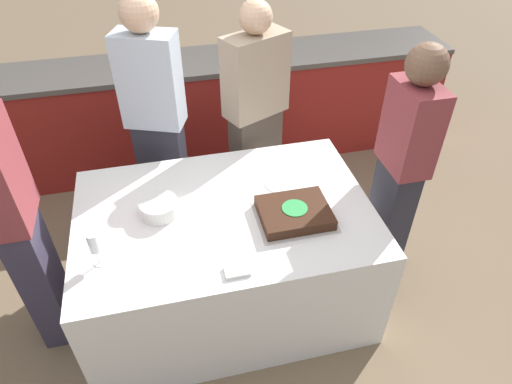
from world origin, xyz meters
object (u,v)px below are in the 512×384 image
wine_glass (94,244)px  cake (294,213)px  person_seated_right (400,170)px  person_cutting_cake (256,119)px  person_standing_back (156,122)px  plate_stack (159,208)px  person_seated_left (16,224)px

wine_glass → cake: bearing=5.5°
person_seated_right → person_cutting_cake: bearing=-138.8°
wine_glass → person_standing_back: size_ratio=0.11×
person_standing_back → plate_stack: bearing=107.5°
cake → person_standing_back: (-0.66, 0.91, 0.12)m
person_cutting_cake → wine_glass: bearing=19.9°
cake → person_seated_left: person_seated_left is taller
cake → person_standing_back: 1.13m
cake → wine_glass: size_ratio=2.12×
plate_stack → person_standing_back: bearing=86.3°
cake → person_standing_back: bearing=125.8°
person_seated_right → cake: bearing=-78.4°
person_seated_right → wine_glass: bearing=-82.0°
cake → wine_glass: bearing=-174.5°
plate_stack → person_cutting_cake: person_cutting_cake is taller
person_seated_left → person_seated_right: bearing=-90.0°
plate_stack → wine_glass: (-0.31, -0.29, 0.09)m
person_cutting_cake → person_seated_left: size_ratio=0.97×
person_standing_back → person_seated_right: bearing=171.1°
plate_stack → person_cutting_cake: 1.01m
plate_stack → person_cutting_cake: size_ratio=0.13×
person_cutting_cake → person_standing_back: person_standing_back is taller
person_standing_back → cake: bearing=147.0°
person_seated_right → person_seated_left: bearing=-90.0°
plate_stack → person_standing_back: size_ratio=0.12×
person_cutting_cake → person_standing_back: size_ratio=0.95×
plate_stack → person_seated_left: 0.70m
cake → person_seated_left: bearing=174.3°
person_seated_left → plate_stack: bearing=-85.3°
cake → person_standing_back: size_ratio=0.24×
plate_stack → person_seated_left: (-0.69, -0.06, 0.09)m
plate_stack → person_seated_right: 1.39m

